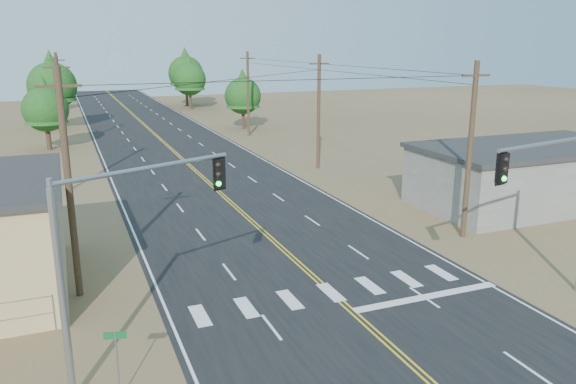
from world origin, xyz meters
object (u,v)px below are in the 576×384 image
signal_mast_right (566,190)px  signal_mast_left (116,239)px  building_right (527,176)px  street_sign (117,355)px

signal_mast_right → signal_mast_left: bearing=164.8°
building_right → signal_mast_right: size_ratio=2.04×
building_right → street_sign: 31.25m
signal_mast_left → street_sign: signal_mast_left is taller
building_right → signal_mast_left: bearing=-158.3°
signal_mast_right → street_sign: bearing=168.9°
signal_mast_left → signal_mast_right: 17.81m
building_right → signal_mast_left: size_ratio=2.09×
signal_mast_left → signal_mast_right: (17.77, -1.14, 0.13)m
building_right → signal_mast_right: signal_mast_right is taller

